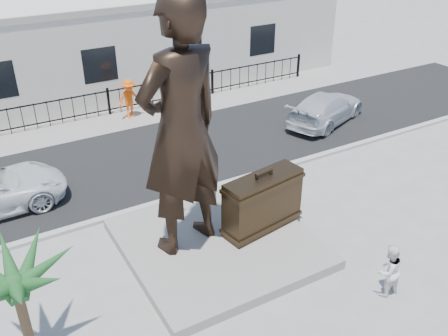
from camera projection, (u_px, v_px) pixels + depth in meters
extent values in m
plane|color=#9E9991|center=(260.00, 271.00, 13.78)|extent=(100.00, 100.00, 0.00)
cube|color=black|center=(149.00, 155.00, 19.85)|extent=(40.00, 7.00, 0.01)
cube|color=#A5A399|center=(188.00, 194.00, 17.17)|extent=(40.00, 0.25, 0.12)
cube|color=#9E9991|center=(116.00, 120.00, 22.88)|extent=(40.00, 2.50, 0.02)
cube|color=gray|center=(218.00, 243.00, 14.63)|extent=(5.20, 5.20, 0.30)
cube|color=black|center=(109.00, 103.00, 23.20)|extent=(22.00, 0.10, 1.20)
cube|color=silver|center=(79.00, 47.00, 25.62)|extent=(28.00, 7.00, 4.40)
imported|color=black|center=(181.00, 130.00, 12.77)|extent=(2.92, 2.27, 7.08)
cube|color=#2F2214|center=(263.00, 202.00, 14.67)|extent=(2.59, 1.18, 1.76)
imported|color=white|center=(388.00, 270.00, 12.67)|extent=(0.75, 0.60, 1.51)
imported|color=silver|center=(326.00, 108.00, 22.41)|extent=(4.99, 3.43, 1.34)
imported|color=#FF5B0D|center=(129.00, 99.00, 22.75)|extent=(1.26, 0.86, 1.80)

